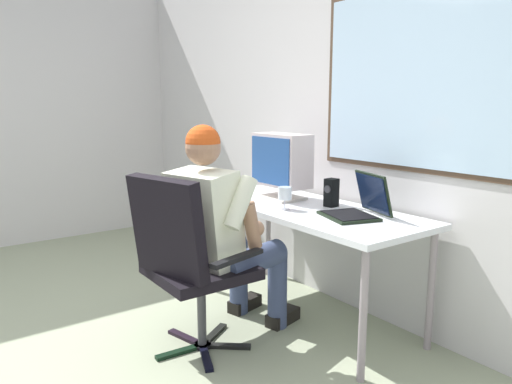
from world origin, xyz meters
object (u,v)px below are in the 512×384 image
Objects in this scene: desk at (305,215)px; person_seated at (222,229)px; crt_monitor at (281,162)px; wine_glass at (285,194)px; laptop at (360,205)px; office_chair at (185,255)px; desk_speaker at (331,193)px.

desk is 0.59m from person_seated.
crt_monitor is at bearing 109.97° from person_seated.
laptop is at bearing 30.00° from wine_glass.
office_chair is 5.72× the size of desk_speaker.
wine_glass is 0.31m from desk_speaker.
office_chair is 1.01m from desk_speaker.
person_seated is 7.14× the size of desk_speaker.
office_chair is 1.02m from laptop.
person_seated is at bearing -124.29° from laptop.
wine_glass is 0.79× the size of desk_speaker.
crt_monitor is 3.15× the size of wine_glass.
person_seated reaches higher than wine_glass.
person_seated reaches higher than desk.
desk is at bearing 85.01° from person_seated.
office_chair is at bearing -89.12° from wine_glass.
desk_speaker is at bearing 15.41° from crt_monitor.
crt_monitor is at bearing 107.78° from office_chair.
crt_monitor reaches higher than desk_speaker.
crt_monitor reaches higher than laptop.
person_seated is 0.74m from desk_speaker.
crt_monitor is (-0.22, 0.61, 0.32)m from person_seated.
person_seated is 0.80m from laptop.
desk_speaker is (0.37, 0.10, -0.17)m from crt_monitor.
desk is at bearing -170.93° from laptop.
person_seated is (-0.06, 0.26, 0.09)m from office_chair.
crt_monitor reaches higher than wine_glass.
office_chair is at bearing -89.48° from desk.
desk is 1.60× the size of office_chair.
office_chair is 2.30× the size of crt_monitor.
wine_glass is (0.27, -0.19, -0.16)m from crt_monitor.
laptop is 0.46m from wine_glass.
desk_speaker reaches higher than desk.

